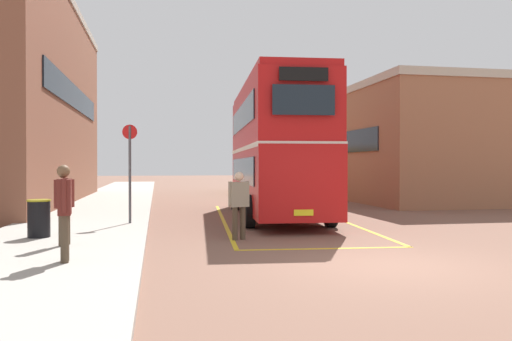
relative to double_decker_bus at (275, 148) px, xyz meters
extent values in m
plane|color=brown|center=(0.04, 5.28, -2.51)|extent=(135.60, 135.60, 0.00)
cube|color=#A39E93|center=(-6.46, 7.68, -2.44)|extent=(4.00, 57.60, 0.14)
cube|color=brown|center=(-11.03, 7.66, 2.14)|extent=(5.95, 18.70, 9.31)
cube|color=#19232D|center=(-8.03, 7.66, 2.61)|extent=(0.06, 14.21, 1.10)
cube|color=#A89E8E|center=(-11.03, 7.66, 6.98)|extent=(6.07, 18.82, 0.36)
cube|color=#9E6647|center=(9.87, 9.77, 0.28)|extent=(8.67, 16.84, 5.59)
cube|color=#232D38|center=(5.51, 9.77, 0.56)|extent=(0.06, 12.80, 1.10)
cube|color=#BCB29E|center=(9.87, 9.77, 3.25)|extent=(8.79, 16.96, 0.36)
cylinder|color=black|center=(-0.98, 3.26, -2.01)|extent=(0.36, 1.02, 1.00)
cylinder|color=black|center=(1.48, 3.06, -2.01)|extent=(0.36, 1.02, 1.00)
cylinder|color=black|center=(-1.48, -3.06, -2.01)|extent=(0.36, 1.02, 1.00)
cylinder|color=black|center=(0.98, -3.26, -2.01)|extent=(0.36, 1.02, 1.00)
cube|color=#B71414|center=(0.00, 0.00, -1.11)|extent=(3.19, 10.38, 2.10)
cube|color=#B71414|center=(0.00, 0.00, 0.99)|extent=(3.17, 10.17, 2.10)
cube|color=#B71414|center=(0.00, 0.00, 2.14)|extent=(3.07, 10.07, 0.20)
cube|color=white|center=(0.00, 0.00, -0.06)|extent=(3.21, 10.28, 0.14)
cube|color=#19232D|center=(-1.21, 0.10, -0.81)|extent=(0.69, 8.36, 0.84)
cube|color=#19232D|center=(-1.21, 0.10, 1.09)|extent=(0.69, 8.36, 0.84)
cube|color=#19232D|center=(1.21, -0.10, -0.81)|extent=(0.69, 8.36, 0.84)
cube|color=#19232D|center=(1.21, -0.10, 1.09)|extent=(0.69, 8.36, 0.84)
cube|color=#19232D|center=(-0.40, -5.11, 1.09)|extent=(1.67, 0.17, 0.80)
cube|color=black|center=(-0.40, -5.11, 1.77)|extent=(1.31, 0.14, 0.36)
cube|color=#19232D|center=(0.40, 5.11, -0.71)|extent=(1.91, 0.19, 1.00)
cube|color=yellow|center=(-0.40, -5.11, -1.88)|extent=(0.52, 0.07, 0.16)
cylinder|color=black|center=(1.75, 18.89, -2.05)|extent=(0.36, 0.94, 0.92)
cylinder|color=black|center=(4.19, 18.63, -2.05)|extent=(0.36, 0.94, 0.92)
cylinder|color=black|center=(1.12, 13.17, -2.05)|extent=(0.36, 0.94, 0.92)
cylinder|color=black|center=(3.57, 12.91, -2.05)|extent=(0.36, 0.94, 0.92)
cube|color=gold|center=(2.66, 15.90, -0.91)|extent=(3.40, 9.79, 2.60)
cube|color=silver|center=(2.66, 15.90, 0.45)|extent=(3.22, 9.39, 0.12)
cube|color=#19232D|center=(1.46, 16.03, -0.56)|extent=(0.86, 7.63, 0.96)
cube|color=#19232D|center=(3.86, 15.77, -0.56)|extent=(0.86, 7.63, 0.96)
cube|color=#19232D|center=(3.18, 20.68, -0.61)|extent=(1.90, 0.25, 1.10)
cylinder|color=#473828|center=(-2.07, -5.35, -2.10)|extent=(0.14, 0.14, 0.83)
cylinder|color=#473828|center=(-2.28, -5.42, -2.10)|extent=(0.14, 0.14, 0.83)
cube|color=gray|center=(-2.18, -5.38, -1.37)|extent=(0.53, 0.35, 0.62)
cylinder|color=gray|center=(-1.94, -5.31, -1.34)|extent=(0.09, 0.09, 0.59)
cylinder|color=gray|center=(-2.41, -5.46, -1.34)|extent=(0.09, 0.09, 0.59)
sphere|color=beige|center=(-2.17, -5.40, -0.91)|extent=(0.23, 0.23, 0.23)
cylinder|color=#473828|center=(-6.22, -6.51, -1.96)|extent=(0.14, 0.14, 0.82)
cylinder|color=#473828|center=(-6.15, -6.31, -1.96)|extent=(0.14, 0.14, 0.82)
cube|color=#591E19|center=(-6.18, -6.41, -1.25)|extent=(0.36, 0.52, 0.61)
cylinder|color=#591E19|center=(-6.26, -6.63, -1.22)|extent=(0.09, 0.09, 0.58)
cylinder|color=#591E19|center=(-6.10, -6.18, -1.22)|extent=(0.09, 0.09, 0.58)
sphere|color=#8C6647|center=(-6.20, -6.40, -0.80)|extent=(0.22, 0.22, 0.22)
cylinder|color=#473828|center=(-5.82, -8.54, -1.95)|extent=(0.14, 0.14, 0.85)
cylinder|color=#473828|center=(-5.85, -8.32, -1.95)|extent=(0.14, 0.14, 0.85)
cube|color=#591E19|center=(-5.83, -8.43, -1.20)|extent=(0.27, 0.52, 0.64)
cylinder|color=#591E19|center=(-5.81, -8.68, -1.17)|extent=(0.09, 0.09, 0.61)
cylinder|color=#591E19|center=(-5.86, -8.18, -1.17)|extent=(0.09, 0.09, 0.61)
sphere|color=brown|center=(-5.85, -8.43, -0.74)|extent=(0.23, 0.23, 0.23)
cylinder|color=black|center=(-7.01, -4.99, -1.94)|extent=(0.52, 0.52, 0.87)
cylinder|color=olive|center=(-7.01, -4.99, -1.48)|extent=(0.55, 0.55, 0.04)
cylinder|color=#4C4C51|center=(-5.00, -2.30, -0.91)|extent=(0.08, 0.08, 2.92)
cylinder|color=red|center=(-5.00, -2.30, 0.37)|extent=(0.44, 0.12, 0.44)
cube|color=gold|center=(-1.99, -0.86, -2.51)|extent=(1.08, 12.19, 0.01)
cube|color=gold|center=(1.99, -1.18, -2.51)|extent=(1.08, 12.19, 0.01)
cube|color=gold|center=(-0.48, -7.11, -2.51)|extent=(4.11, 0.44, 0.01)
camera|label=1|loc=(-4.20, -18.17, -0.62)|focal=36.13mm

